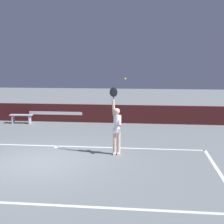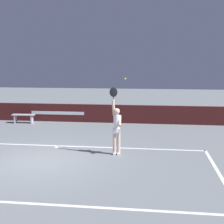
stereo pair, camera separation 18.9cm
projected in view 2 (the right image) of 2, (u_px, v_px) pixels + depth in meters
ground_plane at (41, 161)px, 10.71m from camera, size 60.00×60.00×0.00m
court_lines at (34, 166)px, 10.14m from camera, size 11.60×5.28×0.00m
back_wall at (85, 113)px, 17.64m from camera, size 15.58×0.21×0.99m
tennis_player at (116, 127)px, 11.30m from camera, size 0.44×0.49×2.44m
tennis_ball at (125, 79)px, 11.07m from camera, size 0.07×0.07×0.07m
courtside_bench_near at (23, 117)px, 17.32m from camera, size 1.24×0.42×0.49m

